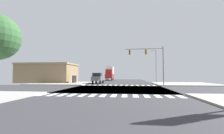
% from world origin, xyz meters
% --- Properties ---
extents(ground, '(90.00, 90.00, 0.05)m').
position_xyz_m(ground, '(0.00, 0.00, -0.03)').
color(ground, '#333337').
extents(sidewalk_corner_ne, '(12.00, 12.00, 0.14)m').
position_xyz_m(sidewalk_corner_ne, '(13.00, 12.00, 0.07)').
color(sidewalk_corner_ne, '#A09B91').
rests_on(sidewalk_corner_ne, ground).
extents(sidewalk_corner_nw, '(12.00, 12.00, 0.14)m').
position_xyz_m(sidewalk_corner_nw, '(-13.00, 12.00, 0.07)').
color(sidewalk_corner_nw, '#9F998C').
rests_on(sidewalk_corner_nw, ground).
extents(crosswalk_near, '(13.50, 2.00, 0.01)m').
position_xyz_m(crosswalk_near, '(-0.25, -7.30, 0.00)').
color(crosswalk_near, white).
rests_on(crosswalk_near, ground).
extents(crosswalk_far, '(13.50, 2.00, 0.01)m').
position_xyz_m(crosswalk_far, '(-0.25, 7.30, 0.00)').
color(crosswalk_far, white).
rests_on(crosswalk_far, ground).
extents(traffic_signal_mast, '(6.94, 0.55, 7.11)m').
position_xyz_m(traffic_signal_mast, '(5.27, 6.93, 5.26)').
color(traffic_signal_mast, gray).
rests_on(traffic_signal_mast, ground).
extents(street_lamp, '(1.78, 0.32, 7.80)m').
position_xyz_m(street_lamp, '(7.86, 15.75, 4.68)').
color(street_lamp, gray).
rests_on(street_lamp, ground).
extents(bank_building, '(14.83, 8.64, 4.81)m').
position_xyz_m(bank_building, '(-18.79, 15.97, 2.41)').
color(bank_building, '#8C7351').
rests_on(bank_building, ground).
extents(box_truck_queued_1, '(2.40, 7.20, 4.85)m').
position_xyz_m(box_truck_queued_1, '(-5.00, 32.81, 2.56)').
color(box_truck_queued_1, black).
rests_on(box_truck_queued_1, ground).
extents(pickup_leading_1, '(2.00, 5.10, 2.35)m').
position_xyz_m(pickup_leading_1, '(-5.00, 11.41, 1.29)').
color(pickup_leading_1, black).
rests_on(pickup_leading_1, ground).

